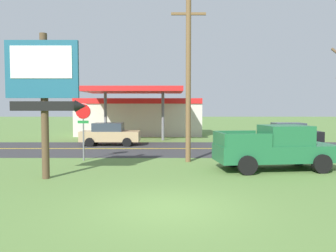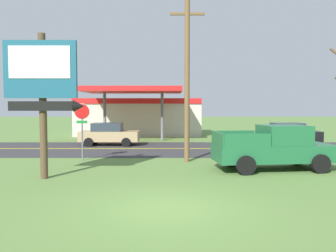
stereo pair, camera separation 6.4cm
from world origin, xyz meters
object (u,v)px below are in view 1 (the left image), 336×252
motel_sign (44,83)px  pickup_green_parked_on_lawn (276,148)px  stop_sign (83,121)px  car_black_far_lane (289,134)px  gas_station (140,115)px  car_tan_near_lane (110,134)px  utility_pole (188,70)px

motel_sign → pickup_green_parked_on_lawn: (9.43, 1.98, -2.70)m
stop_sign → car_black_far_lane: bearing=27.5°
gas_station → car_tan_near_lane: gas_station is taller
utility_pole → gas_station: utility_pole is taller
gas_station → car_black_far_lane: (11.61, -9.49, -1.11)m
car_tan_near_lane → car_black_far_lane: bearing=0.0°
gas_station → pickup_green_parked_on_lawn: gas_station is taller
stop_sign → pickup_green_parked_on_lawn: 9.55m
utility_pole → gas_station: 17.34m
car_black_far_lane → stop_sign: bearing=-152.5°
pickup_green_parked_on_lawn → car_tan_near_lane: pickup_green_parked_on_lawn is taller
stop_sign → pickup_green_parked_on_lawn: (9.15, -2.53, -1.06)m
gas_station → utility_pole: bearing=-77.0°
motel_sign → pickup_green_parked_on_lawn: 10.01m
utility_pole → pickup_green_parked_on_lawn: size_ratio=1.61×
motel_sign → stop_sign: motel_sign is taller
stop_sign → gas_station: 16.42m
utility_pole → car_black_far_lane: utility_pole is taller
stop_sign → car_tan_near_lane: (0.17, 6.86, -1.20)m
motel_sign → gas_station: bearing=85.0°
motel_sign → utility_pole: 7.10m
pickup_green_parked_on_lawn → car_black_far_lane: 10.21m
car_tan_near_lane → motel_sign: bearing=-92.3°
stop_sign → car_tan_near_lane: size_ratio=0.70×
utility_pole → pickup_green_parked_on_lawn: 5.69m
motel_sign → pickup_green_parked_on_lawn: motel_sign is taller
utility_pole → gas_station: size_ratio=0.72×
motel_sign → car_tan_near_lane: bearing=87.7°
motel_sign → stop_sign: (0.29, 4.50, -1.64)m
pickup_green_parked_on_lawn → gas_station: bearing=111.9°
pickup_green_parked_on_lawn → car_black_far_lane: pickup_green_parked_on_lawn is taller
motel_sign → car_black_far_lane: bearing=40.2°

